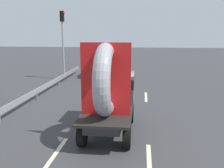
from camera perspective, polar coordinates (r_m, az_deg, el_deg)
ground_plane at (r=11.96m, az=-1.43°, el=-9.43°), size 120.00×120.00×0.00m
flatbed_truck at (r=10.96m, az=-0.48°, el=-1.37°), size 2.02×4.73×3.91m
distant_sedan at (r=25.29m, az=-3.99°, el=3.37°), size 1.65×3.84×1.25m
traffic_light at (r=23.38m, az=-10.93°, el=10.52°), size 0.42×0.36×6.05m
guardrail at (r=19.05m, az=-13.93°, el=-0.11°), size 0.10×17.55×0.71m
lane_dash_left_near at (r=9.67m, az=-12.57°, el=-15.03°), size 0.16×2.73×0.01m
lane_dash_left_far at (r=17.41m, az=-3.42°, el=-2.66°), size 0.16×2.82×0.01m
lane_dash_right_near at (r=9.23m, az=8.27°, el=-16.20°), size 0.16×2.26×0.01m
lane_dash_right_far at (r=17.28m, az=7.58°, el=-2.86°), size 0.16×2.51×0.01m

